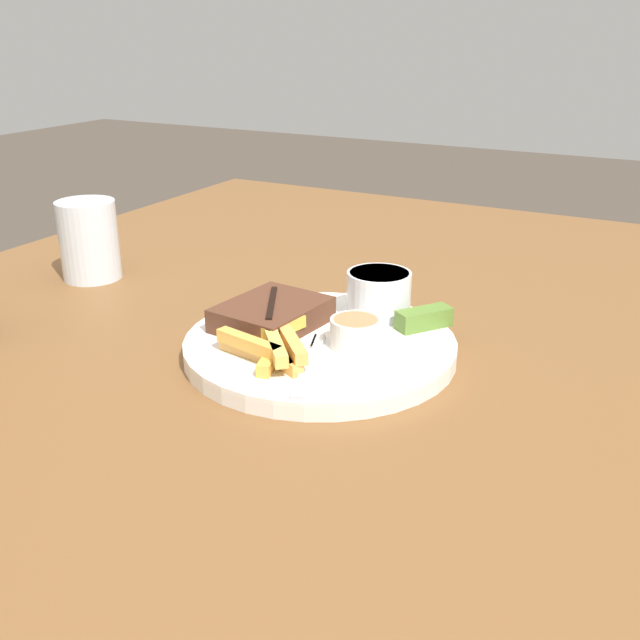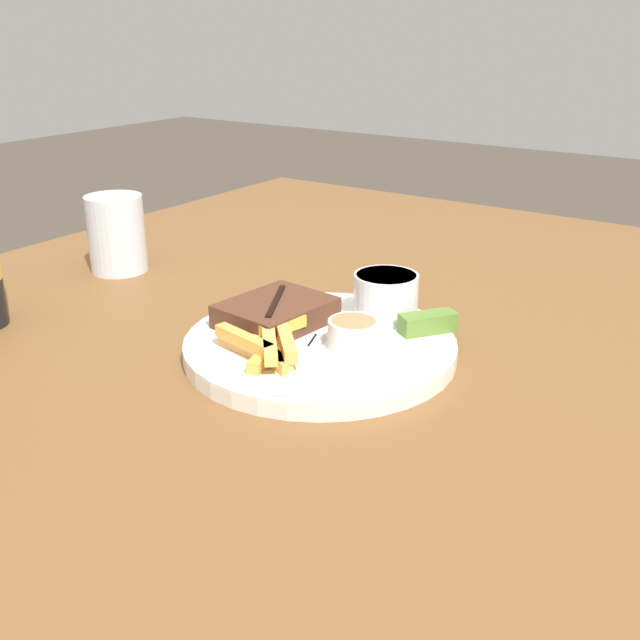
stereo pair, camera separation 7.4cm
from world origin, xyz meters
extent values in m
cube|color=brown|center=(0.00, 0.00, 0.74)|extent=(1.40, 1.15, 0.04)
cylinder|color=brown|center=(0.64, 0.52, 0.36)|extent=(0.06, 0.06, 0.72)
cylinder|color=white|center=(0.00, 0.00, 0.77)|extent=(0.27, 0.27, 0.01)
cylinder|color=white|center=(0.00, 0.00, 0.78)|extent=(0.27, 0.27, 0.00)
cube|color=#512D1E|center=(0.01, 0.06, 0.79)|extent=(0.12, 0.10, 0.02)
cube|color=black|center=(0.01, 0.06, 0.81)|extent=(0.08, 0.05, 0.00)
cube|color=#F1B052|center=(-0.07, 0.01, 0.79)|extent=(0.04, 0.07, 0.01)
cube|color=gold|center=(-0.08, 0.03, 0.80)|extent=(0.03, 0.08, 0.01)
cube|color=#DDB150|center=(-0.07, 0.01, 0.80)|extent=(0.06, 0.05, 0.01)
cube|color=#DDA357|center=(-0.07, 0.03, 0.79)|extent=(0.02, 0.08, 0.01)
cube|color=gold|center=(-0.07, 0.01, 0.79)|extent=(0.04, 0.06, 0.01)
cube|color=gold|center=(-0.03, 0.03, 0.80)|extent=(0.05, 0.02, 0.01)
cube|color=#F1A149|center=(-0.06, 0.00, 0.80)|extent=(0.06, 0.06, 0.01)
cube|color=gold|center=(-0.07, 0.01, 0.79)|extent=(0.07, 0.03, 0.01)
cylinder|color=white|center=(0.09, -0.02, 0.80)|extent=(0.07, 0.07, 0.05)
cylinder|color=beige|center=(0.09, -0.02, 0.82)|extent=(0.06, 0.06, 0.01)
cylinder|color=silver|center=(0.00, -0.04, 0.79)|extent=(0.05, 0.05, 0.03)
cylinder|color=#C67A4C|center=(0.00, -0.04, 0.81)|extent=(0.04, 0.04, 0.01)
cube|color=#567A2D|center=(0.08, -0.08, 0.79)|extent=(0.06, 0.05, 0.02)
cube|color=#B7B7BC|center=(-0.08, -0.03, 0.78)|extent=(0.10, 0.04, 0.00)
cube|color=#B7B7BC|center=(-0.01, -0.01, 0.78)|extent=(0.03, 0.01, 0.00)
cube|color=#B7B7BC|center=(-0.01, 0.00, 0.78)|extent=(0.03, 0.01, 0.00)
cube|color=#B7B7BC|center=(-0.01, 0.00, 0.78)|extent=(0.03, 0.01, 0.00)
cylinder|color=silver|center=(0.07, 0.37, 0.81)|extent=(0.07, 0.07, 0.10)
camera|label=1|loc=(-0.60, -0.32, 1.08)|focal=42.00mm
camera|label=2|loc=(-0.57, -0.38, 1.08)|focal=42.00mm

